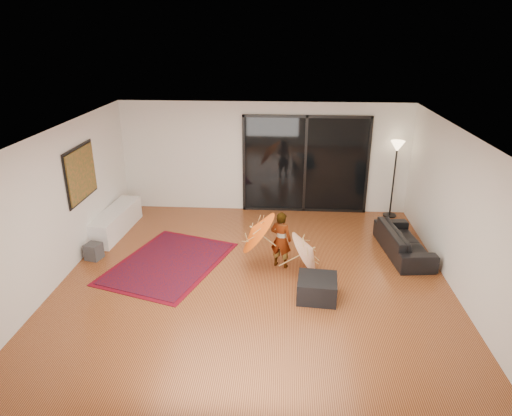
# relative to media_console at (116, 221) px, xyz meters

# --- Properties ---
(floor) EXTENTS (7.00, 7.00, 0.00)m
(floor) POSITION_rel_media_console_xyz_m (3.25, -1.89, -0.26)
(floor) COLOR #A1562C
(floor) RESTS_ON ground
(ceiling) EXTENTS (7.00, 7.00, 0.00)m
(ceiling) POSITION_rel_media_console_xyz_m (3.25, -1.89, 2.44)
(ceiling) COLOR white
(ceiling) RESTS_ON wall_back
(wall_back) EXTENTS (7.00, 0.00, 7.00)m
(wall_back) POSITION_rel_media_console_xyz_m (3.25, 1.61, 1.09)
(wall_back) COLOR silver
(wall_back) RESTS_ON floor
(wall_front) EXTENTS (7.00, 0.00, 7.00)m
(wall_front) POSITION_rel_media_console_xyz_m (3.25, -5.39, 1.09)
(wall_front) COLOR silver
(wall_front) RESTS_ON floor
(wall_left) EXTENTS (0.00, 7.00, 7.00)m
(wall_left) POSITION_rel_media_console_xyz_m (-0.25, -1.89, 1.09)
(wall_left) COLOR silver
(wall_left) RESTS_ON floor
(wall_right) EXTENTS (0.00, 7.00, 7.00)m
(wall_right) POSITION_rel_media_console_xyz_m (6.75, -1.89, 1.09)
(wall_right) COLOR silver
(wall_right) RESTS_ON floor
(sliding_door) EXTENTS (3.06, 0.07, 2.40)m
(sliding_door) POSITION_rel_media_console_xyz_m (4.25, 1.58, 0.94)
(sliding_door) COLOR black
(sliding_door) RESTS_ON wall_back
(painting) EXTENTS (0.04, 1.28, 1.08)m
(painting) POSITION_rel_media_console_xyz_m (-0.21, -0.89, 1.39)
(painting) COLOR black
(painting) RESTS_ON wall_left
(media_console) EXTENTS (0.60, 1.92, 0.53)m
(media_console) POSITION_rel_media_console_xyz_m (0.00, 0.00, 0.00)
(media_console) COLOR white
(media_console) RESTS_ON floor
(speaker) EXTENTS (0.35, 0.35, 0.32)m
(speaker) POSITION_rel_media_console_xyz_m (0.00, -1.29, -0.10)
(speaker) COLOR #424244
(speaker) RESTS_ON floor
(persian_rug) EXTENTS (2.53, 2.99, 0.02)m
(persian_rug) POSITION_rel_media_console_xyz_m (1.53, -1.39, -0.25)
(persian_rug) COLOR #600816
(persian_rug) RESTS_ON floor
(sofa) EXTENTS (0.91, 1.90, 0.54)m
(sofa) POSITION_rel_media_console_xyz_m (6.20, -0.65, 0.00)
(sofa) COLOR black
(sofa) RESTS_ON floor
(ottoman) EXTENTS (0.71, 0.71, 0.38)m
(ottoman) POSITION_rel_media_console_xyz_m (4.35, -2.42, -0.08)
(ottoman) COLOR black
(ottoman) RESTS_ON floor
(floor_lamp) EXTENTS (0.32, 0.32, 1.87)m
(floor_lamp) POSITION_rel_media_console_xyz_m (6.35, 1.36, 1.21)
(floor_lamp) COLOR black
(floor_lamp) RESTS_ON floor
(child) EXTENTS (0.48, 0.39, 1.12)m
(child) POSITION_rel_media_console_xyz_m (3.71, -1.35, 0.30)
(child) COLOR #999999
(child) RESTS_ON floor
(parasol_orange) EXTENTS (0.72, 0.93, 0.92)m
(parasol_orange) POSITION_rel_media_console_xyz_m (3.16, -1.40, 0.47)
(parasol_orange) COLOR #DF4F0B
(parasol_orange) RESTS_ON child
(parasol_white) EXTENTS (0.63, 0.88, 0.95)m
(parasol_white) POSITION_rel_media_console_xyz_m (4.31, -1.50, 0.24)
(parasol_white) COLOR silver
(parasol_white) RESTS_ON floor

